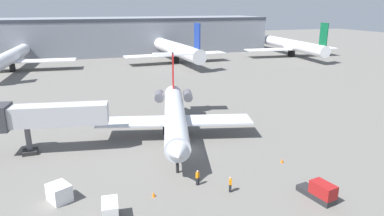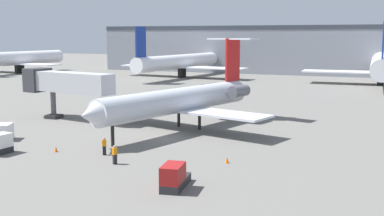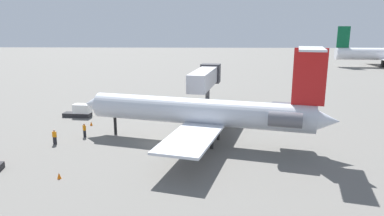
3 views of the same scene
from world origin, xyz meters
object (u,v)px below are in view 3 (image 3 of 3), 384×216
Objects in this scene: baggage_tug_trailing at (80,111)px; cargo_container_uld at (123,105)px; traffic_cone_near at (91,124)px; ground_crew_marshaller at (55,137)px; traffic_cone_mid at (59,176)px; regional_jet at (205,111)px; jet_bridge at (206,78)px; ground_crew_loader at (84,130)px.

baggage_tug_trailing reaches higher than cargo_container_uld.
traffic_cone_near is at bearing -14.61° from cargo_container_uld.
baggage_tug_trailing is (-12.17, -1.45, -0.02)m from ground_crew_marshaller.
baggage_tug_trailing is 5.51m from traffic_cone_near.
baggage_tug_trailing is 7.46× the size of traffic_cone_mid.
baggage_tug_trailing is 6.88m from cargo_container_uld.
jet_bridge is at bearing 179.56° from regional_jet.
jet_bridge reaches higher than traffic_cone_mid.
jet_bridge is 21.68m from ground_crew_loader.
traffic_cone_near is (-7.62, 1.62, -0.58)m from ground_crew_marshaller.
cargo_container_uld reaches higher than ground_crew_loader.
ground_crew_loader is (-2.67, 2.44, 0.00)m from ground_crew_marshaller.
regional_jet reaches higher than traffic_cone_near.
ground_crew_loader is (-1.70, -14.24, -2.81)m from regional_jet.
regional_jet is 52.08× the size of traffic_cone_mid.
traffic_cone_near is at bearing -54.75° from jet_bridge.
ground_crew_loader is 10.27m from baggage_tug_trailing.
regional_jet is 16.95× the size of ground_crew_loader.
ground_crew_marshaller is at bearing -154.97° from traffic_cone_mid.
jet_bridge is 19.19m from traffic_cone_near.
traffic_cone_mid is at bearing -24.92° from jet_bridge.
ground_crew_loader is at bearing 22.28° from baggage_tug_trailing.
traffic_cone_mid is at bearing 8.73° from traffic_cone_near.
jet_bridge reaches higher than baggage_tug_trailing.
traffic_cone_mid is at bearing -51.81° from regional_jet.
baggage_tug_trailing is at bearing -165.10° from traffic_cone_mid.
cargo_container_uld is (-4.30, 5.38, 0.02)m from baggage_tug_trailing.
traffic_cone_near is (10.74, -15.20, -4.68)m from jet_bridge.
ground_crew_loader is 5.06m from traffic_cone_near.
regional_jet is at bearing 66.16° from traffic_cone_near.
ground_crew_loader reaches higher than traffic_cone_mid.
traffic_cone_near is (4.55, 3.07, -0.56)m from baggage_tug_trailing.
regional_jet is 17.45m from jet_bridge.
traffic_cone_near is at bearing -170.56° from ground_crew_loader.
ground_crew_marshaller is 7.82m from traffic_cone_near.
traffic_cone_mid is at bearing 14.90° from baggage_tug_trailing.
jet_bridge is at bearing 108.73° from baggage_tug_trailing.
traffic_cone_near is (-6.66, -15.07, -3.39)m from regional_jet.
jet_bridge is 19.73m from baggage_tug_trailing.
baggage_tug_trailing is 7.46× the size of traffic_cone_near.
cargo_container_uld is (-16.47, 3.92, 0.00)m from ground_crew_marshaller.
baggage_tug_trailing is at bearing -145.97° from traffic_cone_near.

